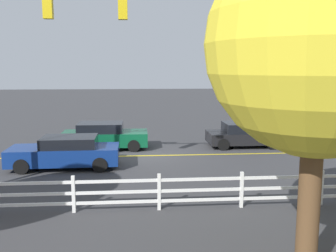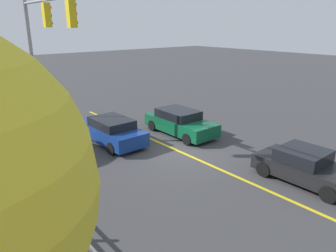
% 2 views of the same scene
% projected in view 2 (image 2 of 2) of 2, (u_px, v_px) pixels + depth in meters
% --- Properties ---
extents(ground_plane, '(120.00, 120.00, 0.00)m').
position_uv_depth(ground_plane, '(180.00, 152.00, 16.08)').
color(ground_plane, '#38383A').
extents(lane_center_stripe, '(28.00, 0.16, 0.01)m').
position_uv_depth(lane_center_stripe, '(244.00, 180.00, 13.14)').
color(lane_center_stripe, gold).
rests_on(lane_center_stripe, ground_plane).
extents(signal_assembly, '(7.76, 0.38, 7.55)m').
position_uv_depth(signal_assembly, '(44.00, 44.00, 14.48)').
color(signal_assembly, gray).
rests_on(signal_assembly, ground_plane).
extents(car_0, '(4.75, 1.99, 1.39)m').
position_uv_depth(car_0, '(110.00, 130.00, 17.16)').
color(car_0, navy).
rests_on(car_0, ground_plane).
extents(car_1, '(4.60, 2.02, 1.43)m').
position_uv_depth(car_1, '(180.00, 122.00, 18.50)').
color(car_1, '#0C4C2D').
rests_on(car_1, ground_plane).
extents(car_2, '(4.00, 2.07, 1.34)m').
position_uv_depth(car_2, '(305.00, 166.00, 12.89)').
color(car_2, black).
rests_on(car_2, ground_plane).
extents(white_rail_fence, '(26.10, 0.10, 1.15)m').
position_uv_depth(white_rail_fence, '(61.00, 223.00, 9.26)').
color(white_rail_fence, white).
rests_on(white_rail_fence, ground_plane).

